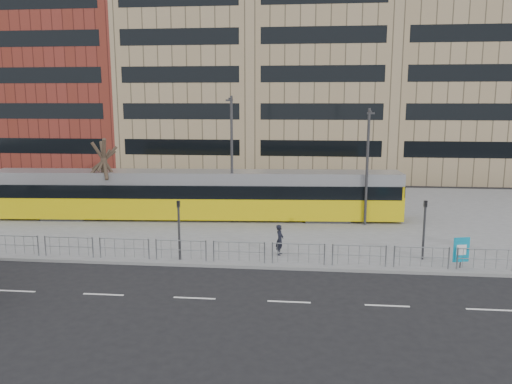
# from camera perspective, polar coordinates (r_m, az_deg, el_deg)

# --- Properties ---
(ground) EXTENTS (120.00, 120.00, 0.00)m
(ground) POSITION_cam_1_polar(r_m,az_deg,el_deg) (25.11, -0.50, -8.75)
(ground) COLOR black
(ground) RESTS_ON ground
(plaza) EXTENTS (64.00, 24.00, 0.15)m
(plaza) POSITION_cam_1_polar(r_m,az_deg,el_deg) (36.60, 1.54, -2.50)
(plaza) COLOR slate
(plaza) RESTS_ON ground
(kerb) EXTENTS (64.00, 0.25, 0.17)m
(kerb) POSITION_cam_1_polar(r_m,az_deg,el_deg) (25.13, -0.49, -8.55)
(kerb) COLOR gray
(kerb) RESTS_ON ground
(building_row) EXTENTS (70.40, 18.40, 31.20)m
(building_row) POSITION_cam_1_polar(r_m,az_deg,el_deg) (58.05, 4.86, 14.96)
(building_row) COLOR maroon
(building_row) RESTS_ON ground
(pedestrian_barrier) EXTENTS (32.07, 0.07, 1.10)m
(pedestrian_barrier) POSITION_cam_1_polar(r_m,az_deg,el_deg) (25.16, 4.18, -6.39)
(pedestrian_barrier) COLOR gray
(pedestrian_barrier) RESTS_ON plaza
(road_markings) EXTENTS (62.00, 0.12, 0.01)m
(road_markings) POSITION_cam_1_polar(r_m,az_deg,el_deg) (21.30, 1.04, -12.33)
(road_markings) COLOR white
(road_markings) RESTS_ON ground
(tram) EXTENTS (28.24, 4.56, 3.31)m
(tram) POSITION_cam_1_polar(r_m,az_deg,el_deg) (34.83, -6.88, -0.31)
(tram) COLOR gold
(tram) RESTS_ON plaza
(ad_panel) EXTENTS (0.81, 0.26, 1.54)m
(ad_panel) POSITION_cam_1_polar(r_m,az_deg,el_deg) (26.47, 22.41, -6.16)
(ad_panel) COLOR #2D2D30
(ad_panel) RESTS_ON plaza
(pedestrian) EXTENTS (0.51, 0.67, 1.63)m
(pedestrian) POSITION_cam_1_polar(r_m,az_deg,el_deg) (26.61, 2.73, -5.47)
(pedestrian) COLOR black
(pedestrian) RESTS_ON plaza
(traffic_light_west) EXTENTS (0.17, 0.20, 3.10)m
(traffic_light_west) POSITION_cam_1_polar(r_m,az_deg,el_deg) (25.77, -8.81, -3.44)
(traffic_light_west) COLOR #2D2D30
(traffic_light_west) RESTS_ON plaza
(traffic_light_east) EXTENTS (0.20, 0.23, 3.10)m
(traffic_light_east) POSITION_cam_1_polar(r_m,az_deg,el_deg) (26.92, 18.70, -3.28)
(traffic_light_east) COLOR #2D2D30
(traffic_light_east) RESTS_ON plaza
(lamp_post_west) EXTENTS (0.45, 1.04, 8.41)m
(lamp_post_west) POSITION_cam_1_polar(r_m,az_deg,el_deg) (33.17, -2.80, 4.31)
(lamp_post_west) COLOR #2D2D30
(lamp_post_west) RESTS_ON plaza
(lamp_post_east) EXTENTS (0.45, 1.04, 7.62)m
(lamp_post_east) POSITION_cam_1_polar(r_m,az_deg,el_deg) (33.08, 12.61, 3.36)
(lamp_post_east) COLOR #2D2D30
(lamp_post_east) RESTS_ON plaza
(bare_tree) EXTENTS (4.81, 4.81, 7.92)m
(bare_tree) POSITION_cam_1_polar(r_m,az_deg,el_deg) (35.18, -17.13, 6.09)
(bare_tree) COLOR #31251B
(bare_tree) RESTS_ON plaza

